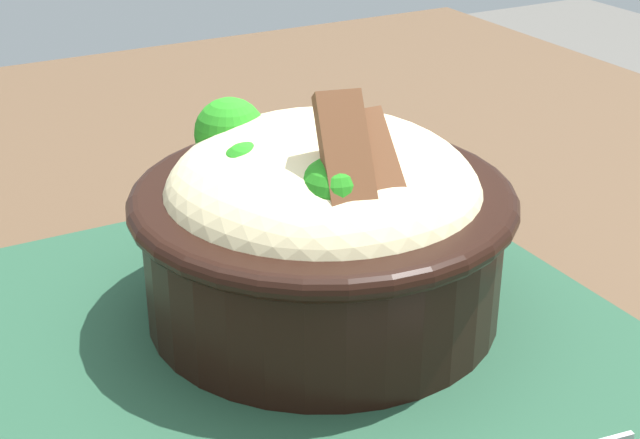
{
  "coord_description": "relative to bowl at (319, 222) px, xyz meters",
  "views": [
    {
      "loc": [
        0.3,
        -0.2,
        0.97
      ],
      "look_at": [
        -0.06,
        -0.0,
        0.78
      ],
      "focal_mm": 53.08,
      "sensor_mm": 36.0,
      "label": 1
    }
  ],
  "objects": [
    {
      "name": "bowl",
      "position": [
        0.0,
        0.0,
        0.0
      ],
      "size": [
        0.18,
        0.18,
        0.12
      ],
      "color": "black",
      "rests_on": "placemat"
    },
    {
      "name": "placemat",
      "position": [
        0.05,
        -0.02,
        -0.05
      ],
      "size": [
        0.4,
        0.31,
        0.0
      ],
      "primitive_type": "cube",
      "rotation": [
        0.0,
        0.0,
        0.0
      ],
      "color": "#1E422D",
      "rests_on": "table"
    }
  ]
}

